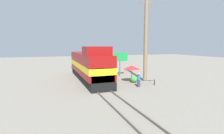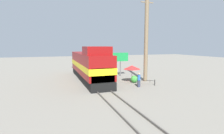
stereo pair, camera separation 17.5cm
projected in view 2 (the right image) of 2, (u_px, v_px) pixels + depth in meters
name	position (u px, v px, depth m)	size (l,w,h in m)	color
ground_plane	(98.00, 87.00, 20.36)	(120.00, 120.00, 0.00)	slate
rail_near	(92.00, 87.00, 20.12)	(0.08, 39.39, 0.15)	#4C4742
rail_far	(104.00, 86.00, 20.59)	(0.08, 39.39, 0.15)	#4C4742
locomotive	(90.00, 66.00, 24.19)	(3.04, 14.74, 4.69)	black
utility_pole	(146.00, 37.00, 23.08)	(1.80, 0.52, 11.75)	#726047
vendor_umbrella	(132.00, 67.00, 22.84)	(2.17, 2.17, 2.20)	#4C4C4C
billboard_sign	(120.00, 58.00, 27.33)	(2.59, 0.12, 3.68)	#595959
shrub_cluster	(134.00, 79.00, 22.65)	(0.92, 0.92, 0.92)	#388C38
person_bystander	(139.00, 79.00, 20.17)	(0.34, 0.34, 1.68)	#2D3347
bicycle	(147.00, 82.00, 21.35)	(1.92, 1.49, 0.70)	black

